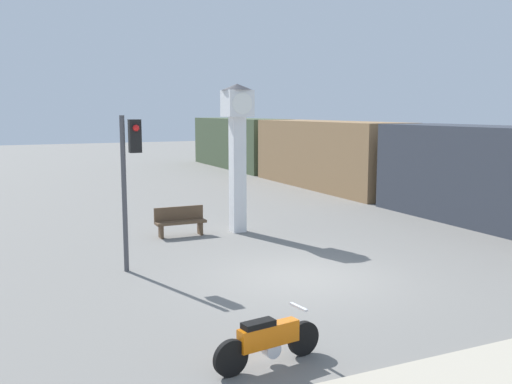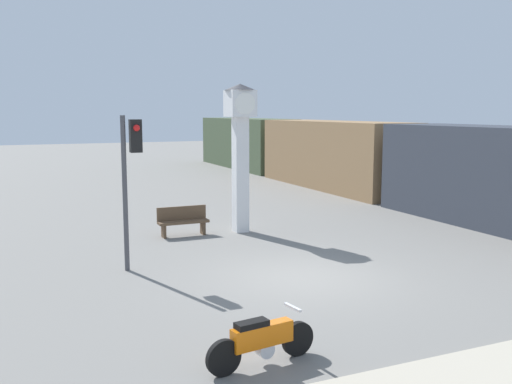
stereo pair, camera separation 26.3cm
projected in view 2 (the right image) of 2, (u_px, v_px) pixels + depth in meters
ground_plane at (303, 278)px, 13.50m from camera, size 120.00×120.00×0.00m
motorcycle at (262, 340)px, 8.80m from camera, size 1.92×0.48×0.85m
clock_tower at (240, 136)px, 18.24m from camera, size 1.00×1.00×4.77m
freight_train at (334, 154)px, 29.28m from camera, size 2.80×34.09×3.40m
traffic_light at (130, 164)px, 13.82m from camera, size 0.50×0.35×3.82m
bench at (183, 220)px, 18.02m from camera, size 1.60×0.44×0.92m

